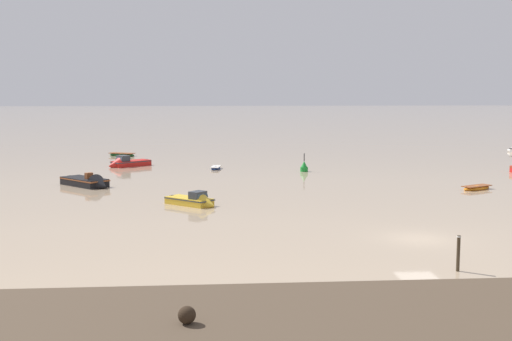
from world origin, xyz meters
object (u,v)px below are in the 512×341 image
rowboat_moored_3 (477,188)px  mooring_post_near (458,254)px  motorboat_moored_5 (196,202)px  motorboat_moored_2 (90,184)px  rowboat_moored_6 (122,155)px  rowboat_moored_1 (216,168)px  channel_buoy (304,168)px  motorboat_moored_1 (125,164)px

rowboat_moored_3 → mooring_post_near: bearing=-143.0°
motorboat_moored_5 → mooring_post_near: (13.85, -20.70, 0.62)m
motorboat_moored_2 → rowboat_moored_6: size_ratio=1.44×
rowboat_moored_1 → rowboat_moored_3: (24.57, -18.55, 0.02)m
rowboat_moored_1 → rowboat_moored_6: 21.75m
motorboat_moored_2 → rowboat_moored_3: 37.44m
motorboat_moored_2 → rowboat_moored_6: motorboat_moored_2 is taller
mooring_post_near → motorboat_moored_5: bearing=123.8°
rowboat_moored_6 → channel_buoy: 31.23m
motorboat_moored_1 → motorboat_moored_2: bearing=48.0°
motorboat_moored_1 → motorboat_moored_2: 17.36m
rowboat_moored_6 → motorboat_moored_2: bearing=-64.2°
rowboat_moored_3 → rowboat_moored_1: bearing=114.8°
rowboat_moored_6 → rowboat_moored_3: bearing=-19.0°
rowboat_moored_1 → motorboat_moored_5: size_ratio=0.67×
motorboat_moored_1 → mooring_post_near: bearing=77.4°
motorboat_moored_5 → rowboat_moored_6: bearing=146.6°
rowboat_moored_6 → motorboat_moored_5: bearing=-50.8°
rowboat_moored_3 → mooring_post_near: size_ratio=1.70×
rowboat_moored_1 → channel_buoy: size_ratio=1.35×
channel_buoy → mooring_post_near: (1.54, -42.87, 0.43)m
motorboat_moored_5 → rowboat_moored_6: motorboat_moored_5 is taller
motorboat_moored_1 → motorboat_moored_2: size_ratio=0.92×
motorboat_moored_1 → rowboat_moored_3: (35.80, -22.05, -0.17)m
motorboat_moored_5 → channel_buoy: (12.30, 22.18, 0.19)m
motorboat_moored_5 → rowboat_moored_3: bearing=56.3°
motorboat_moored_2 → motorboat_moored_5: 15.69m
motorboat_moored_1 → motorboat_moored_2: motorboat_moored_1 is taller
rowboat_moored_1 → rowboat_moored_3: rowboat_moored_3 is taller
channel_buoy → rowboat_moored_3: bearing=-46.9°
mooring_post_near → channel_buoy: bearing=92.1°
rowboat_moored_1 → channel_buoy: channel_buoy is taller
motorboat_moored_1 → rowboat_moored_6: motorboat_moored_1 is taller
motorboat_moored_1 → channel_buoy: 22.54m
motorboat_moored_1 → rowboat_moored_1: (11.23, -3.49, -0.19)m
rowboat_moored_3 → motorboat_moored_5: bearing=166.3°
rowboat_moored_1 → rowboat_moored_6: rowboat_moored_6 is taller
motorboat_moored_1 → rowboat_moored_3: size_ratio=1.56×
motorboat_moored_1 → channel_buoy: (21.51, -6.75, 0.14)m
rowboat_moored_1 → motorboat_moored_5: 25.51m
motorboat_moored_5 → rowboat_moored_3: (26.60, 6.88, -0.13)m
rowboat_moored_1 → mooring_post_near: size_ratio=1.48×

